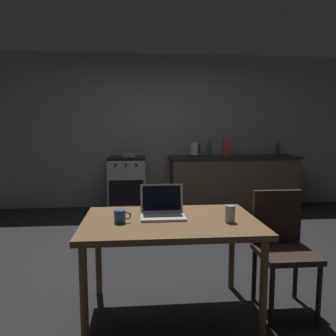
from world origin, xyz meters
name	(u,v)px	position (x,y,z in m)	size (l,w,h in m)	color
ground_plane	(173,261)	(0.00, 0.00, 0.00)	(12.00, 12.00, 0.00)	black
back_wall	(175,132)	(0.30, 2.50, 1.31)	(6.40, 0.10, 2.63)	gray
kitchen_counter	(233,182)	(1.25, 2.15, 0.45)	(2.16, 0.64, 0.90)	#4C3D2D
stove_oven	(127,184)	(-0.55, 2.15, 0.45)	(0.60, 0.62, 0.90)	gray
dining_table	(170,229)	(-0.12, -0.96, 0.65)	(1.24, 0.82, 0.72)	brown
chair	(282,242)	(0.73, -0.91, 0.51)	(0.40, 0.40, 0.88)	#2D2116
laptop	(163,210)	(-0.17, -0.88, 0.76)	(0.32, 0.26, 0.23)	silver
electric_kettle	(194,150)	(0.58, 2.15, 1.01)	(0.17, 0.15, 0.23)	black
bottle	(277,149)	(2.00, 2.10, 1.02)	(0.07, 0.07, 0.26)	#2D2D33
frying_pan	(129,155)	(-0.50, 2.13, 0.93)	(0.27, 0.44, 0.05)	gray
coffee_mug	(120,216)	(-0.47, -1.01, 0.76)	(0.12, 0.08, 0.09)	#264C8C
drinking_glass	(230,214)	(0.28, -1.07, 0.77)	(0.07, 0.07, 0.12)	#99B7C6
cereal_box	(227,147)	(1.14, 2.17, 1.05)	(0.13, 0.05, 0.29)	#B2382D
bottle_b	(209,149)	(0.85, 2.23, 1.02)	(0.07, 0.07, 0.24)	#19592D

